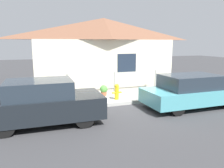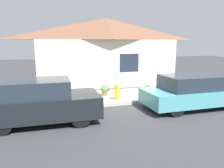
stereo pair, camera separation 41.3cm
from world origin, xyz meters
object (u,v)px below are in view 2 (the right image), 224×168
object	(u,v)px
car_left	(42,102)
potted_plant_near_hydrant	(105,90)
fire_hydrant	(117,91)
car_right	(193,92)
potted_plant_by_fence	(45,91)

from	to	relation	value
car_left	potted_plant_near_hydrant	world-z (taller)	car_left
car_left	fire_hydrant	distance (m)	3.57
car_left	fire_hydrant	world-z (taller)	car_left
car_left	fire_hydrant	xyz separation A→B (m)	(3.16, 1.65, -0.21)
fire_hydrant	potted_plant_near_hydrant	bearing A→B (deg)	110.16
car_right	fire_hydrant	size ratio (longest dim) A/B	5.89
potted_plant_near_hydrant	potted_plant_by_fence	bearing A→B (deg)	169.09
car_left	potted_plant_by_fence	distance (m)	3.07
car_right	potted_plant_near_hydrant	size ratio (longest dim) A/B	8.24
car_right	potted_plant_by_fence	xyz separation A→B (m)	(-5.75, 3.06, -0.22)
car_left	car_right	distance (m)	5.86
potted_plant_near_hydrant	potted_plant_by_fence	xyz separation A→B (m)	(-2.72, 0.52, 0.04)
car_left	potted_plant_by_fence	bearing A→B (deg)	89.12
potted_plant_near_hydrant	potted_plant_by_fence	size ratio (longest dim) A/B	0.88
car_left	potted_plant_near_hydrant	size ratio (longest dim) A/B	7.40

